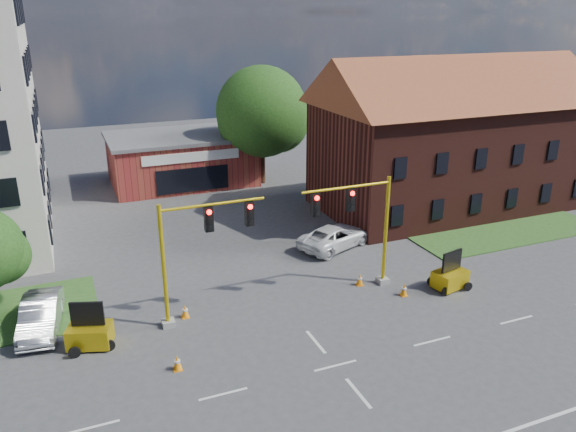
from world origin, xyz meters
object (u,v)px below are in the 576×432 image
Objects in this scene: signal_mast_west at (197,246)px; trailer_east at (450,277)px; signal_mast_east at (360,222)px; trailer_west at (90,333)px; pickup_white at (335,237)px.

signal_mast_west is 13.95m from trailer_east.
signal_mast_east is at bearing 144.94° from trailer_east.
pickup_white is at bearing 40.31° from trailer_west.
trailer_east is at bearing -178.75° from pickup_white.
signal_mast_east is at bearing 20.67° from trailer_west.
signal_mast_west is 2.95× the size of trailer_east.
signal_mast_east is at bearing 143.24° from pickup_white.
signal_mast_east is 2.95× the size of trailer_east.
pickup_white is (-3.26, 7.53, 0.07)m from trailer_east.
trailer_west is at bearing 162.47° from trailer_east.
pickup_white is (15.41, 6.03, 0.05)m from trailer_west.
pickup_white is at bearing 75.39° from signal_mast_east.
signal_mast_west is 6.18m from trailer_west.
trailer_west is 1.05× the size of trailer_east.
signal_mast_west reaches higher than pickup_white.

